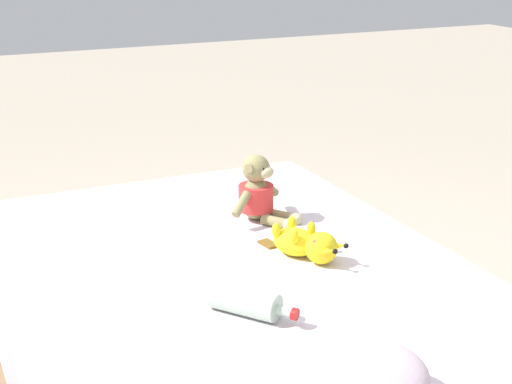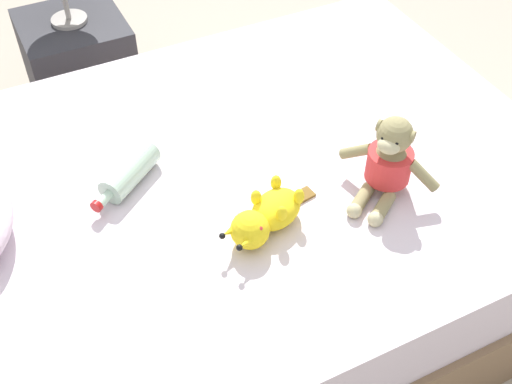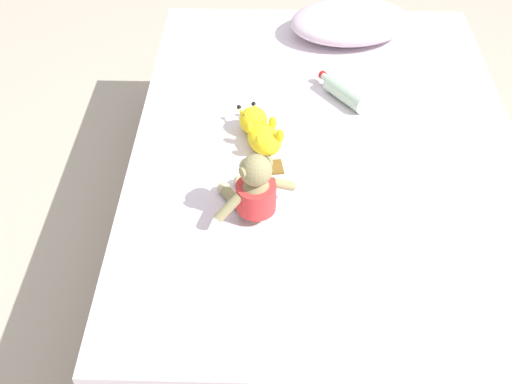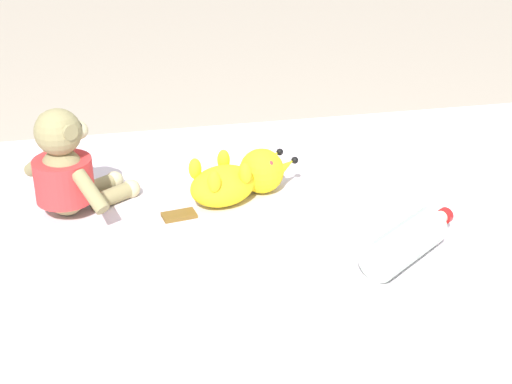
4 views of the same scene
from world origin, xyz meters
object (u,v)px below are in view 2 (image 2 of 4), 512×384
Objects in this scene: glass_bottle at (129,173)px; nightstand at (81,68)px; bed at (226,235)px; plush_monkey at (388,163)px; plush_yellow_creature at (265,217)px.

glass_bottle is 0.53× the size of nightstand.
plush_monkey is (-0.24, -0.37, 0.36)m from bed.
glass_bottle reaches higher than nightstand.
plush_yellow_creature is 0.72× the size of nightstand.
plush_yellow_creature is 1.41m from nightstand.
plush_monkey is 0.36m from plush_yellow_creature.
nightstand is (1.36, 0.17, -0.34)m from plush_yellow_creature.
bed is 0.40m from glass_bottle.
plush_monkey is at bearing -91.44° from plush_yellow_creature.
plush_yellow_creature is (0.01, 0.36, -0.05)m from plush_monkey.
bed is 0.39m from plush_yellow_creature.
glass_bottle reaches higher than bed.
plush_monkey is 1.08× the size of glass_bottle.
bed is at bearing 56.79° from plush_monkey.
nightstand is at bearing 7.23° from plush_yellow_creature.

